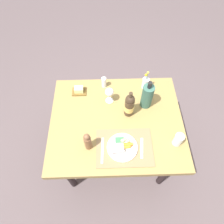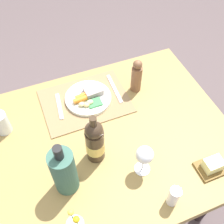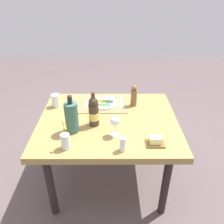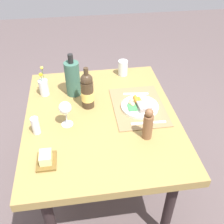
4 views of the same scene
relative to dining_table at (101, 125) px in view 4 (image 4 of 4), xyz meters
The scene contains 14 objects.
ground_plane 0.63m from the dining_table, ahead, with size 8.00×8.00×0.00m, color #574949.
dining_table is the anchor object (origin of this frame).
placemat 0.27m from the dining_table, 78.19° to the right, with size 0.45×0.33×0.01m, color olive.
dinner_plate 0.28m from the dining_table, 82.52° to the right, with size 0.24×0.24×0.05m.
fork 0.31m from the dining_table, 113.92° to the right, with size 0.02×0.21×0.01m, color silver.
knife 0.34m from the dining_table, 54.43° to the right, with size 0.02×0.17×0.01m, color silver.
water_tumbler 0.54m from the dining_table, 25.30° to the right, with size 0.07×0.07×0.12m.
butter_dish 0.48m from the dining_table, 136.47° to the left, with size 0.13×0.10×0.06m.
cooler_bottle 0.37m from the dining_table, 30.68° to the left, with size 0.10×0.10×0.30m.
wine_bottle 0.24m from the dining_table, 33.31° to the left, with size 0.08×0.08×0.28m.
salt_shaker 0.42m from the dining_table, 104.94° to the left, with size 0.04×0.04×0.11m, color white.
wine_glass 0.30m from the dining_table, 104.61° to the left, with size 0.08×0.08×0.16m.
flower_vase 0.48m from the dining_table, 51.55° to the left, with size 0.06×0.06×0.22m.
pepper_mill 0.37m from the dining_table, 134.18° to the right, with size 0.06×0.06×0.20m.
Camera 4 is at (-1.28, 0.12, 1.76)m, focal length 42.26 mm.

